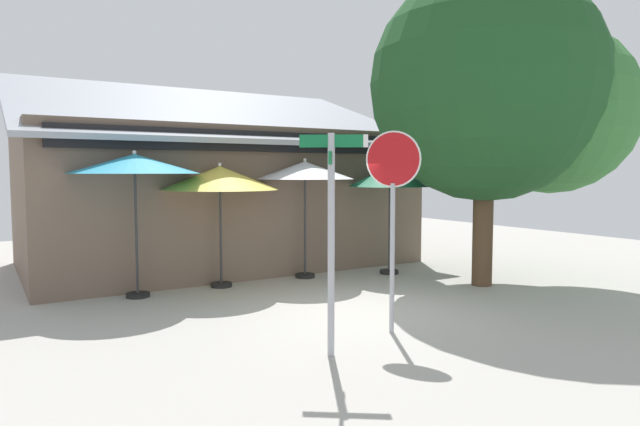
{
  "coord_description": "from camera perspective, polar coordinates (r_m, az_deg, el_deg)",
  "views": [
    {
      "loc": [
        -5.57,
        -7.7,
        2.38
      ],
      "look_at": [
        -0.08,
        1.2,
        1.6
      ],
      "focal_mm": 31.05,
      "sensor_mm": 36.0,
      "label": 1
    }
  ],
  "objects": [
    {
      "name": "stop_sign",
      "position": [
        8.13,
        7.52,
        2.24
      ],
      "size": [
        0.49,
        0.67,
        2.98
      ],
      "color": "#A8AAB2",
      "rests_on": "ground"
    },
    {
      "name": "patio_umbrella_ivory_right",
      "position": [
        12.34,
        -1.57,
        4.32
      ],
      "size": [
        2.2,
        2.2,
        2.68
      ],
      "color": "black",
      "rests_on": "ground"
    },
    {
      "name": "patio_umbrella_forest_green_far_right",
      "position": [
        12.92,
        7.23,
        3.71
      ],
      "size": [
        1.94,
        1.94,
        2.6
      ],
      "color": "black",
      "rests_on": "ground"
    },
    {
      "name": "shade_tree",
      "position": [
        12.26,
        18.49,
        11.68
      ],
      "size": [
        5.44,
        4.76,
        6.53
      ],
      "color": "brown",
      "rests_on": "ground"
    },
    {
      "name": "patio_umbrella_teal_left",
      "position": [
        10.94,
        -18.56,
        4.73
      ],
      "size": [
        2.42,
        2.42,
        2.78
      ],
      "color": "black",
      "rests_on": "ground"
    },
    {
      "name": "street_sign_post",
      "position": [
        7.05,
        1.19,
        -0.85
      ],
      "size": [
        0.72,
        0.67,
        2.87
      ],
      "color": "#A8AAB2",
      "rests_on": "ground"
    },
    {
      "name": "patio_umbrella_mustard_center",
      "position": [
        11.51,
        -10.27,
        3.51
      ],
      "size": [
        2.39,
        2.39,
        2.57
      ],
      "color": "black",
      "rests_on": "ground"
    },
    {
      "name": "cafe_building",
      "position": [
        14.68,
        -10.44,
        1.88
      ],
      "size": [
        9.75,
        5.87,
        4.89
      ],
      "color": "#705B4C",
      "rests_on": "ground"
    },
    {
      "name": "ground_plane",
      "position": [
        9.81,
        4.14,
        -10.09
      ],
      "size": [
        28.0,
        28.0,
        0.1
      ],
      "primitive_type": "cube",
      "color": "#ADA8A0"
    }
  ]
}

